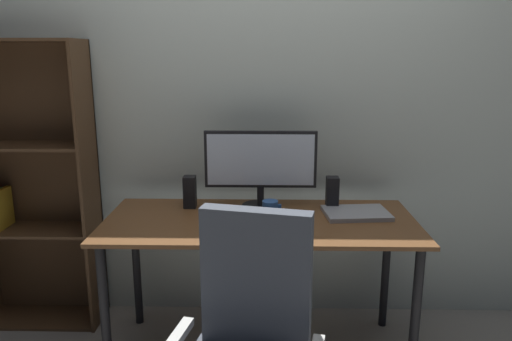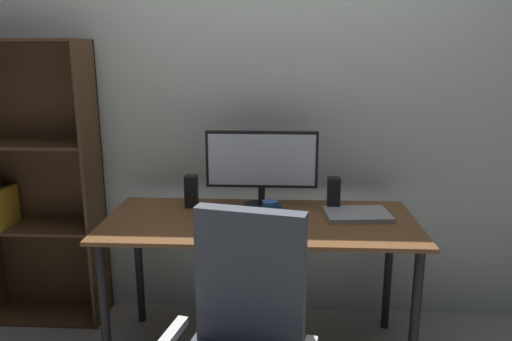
{
  "view_description": "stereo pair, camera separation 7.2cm",
  "coord_description": "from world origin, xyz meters",
  "px_view_note": "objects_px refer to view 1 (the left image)",
  "views": [
    {
      "loc": [
        0.03,
        -2.28,
        1.54
      ],
      "look_at": [
        -0.02,
        0.01,
        0.99
      ],
      "focal_mm": 34.19,
      "sensor_mm": 36.0,
      "label": 1
    },
    {
      "loc": [
        0.1,
        -2.28,
        1.54
      ],
      "look_at": [
        -0.02,
        0.01,
        0.99
      ],
      "focal_mm": 34.19,
      "sensor_mm": 36.0,
      "label": 2
    }
  ],
  "objects_px": {
    "coffee_mug": "(270,211)",
    "speaker_left": "(190,192)",
    "keyboard": "(251,231)",
    "bookshelf": "(30,189)",
    "speaker_right": "(332,193)",
    "monitor": "(261,164)",
    "desk": "(260,236)",
    "laptop": "(356,213)",
    "mouse": "(295,229)"
  },
  "relations": [
    {
      "from": "monitor",
      "to": "speaker_right",
      "type": "xyz_separation_m",
      "value": [
        0.38,
        -0.01,
        -0.15
      ]
    },
    {
      "from": "monitor",
      "to": "speaker_left",
      "type": "bearing_deg",
      "value": -178.8
    },
    {
      "from": "desk",
      "to": "mouse",
      "type": "distance_m",
      "value": 0.26
    },
    {
      "from": "monitor",
      "to": "laptop",
      "type": "distance_m",
      "value": 0.55
    },
    {
      "from": "laptop",
      "to": "bookshelf",
      "type": "height_order",
      "value": "bookshelf"
    },
    {
      "from": "mouse",
      "to": "speaker_right",
      "type": "height_order",
      "value": "speaker_right"
    },
    {
      "from": "keyboard",
      "to": "speaker_right",
      "type": "xyz_separation_m",
      "value": [
        0.42,
        0.37,
        0.08
      ]
    },
    {
      "from": "desk",
      "to": "bookshelf",
      "type": "xyz_separation_m",
      "value": [
        -1.3,
        0.34,
        0.14
      ]
    },
    {
      "from": "desk",
      "to": "speaker_right",
      "type": "bearing_deg",
      "value": 26.59
    },
    {
      "from": "bookshelf",
      "to": "speaker_right",
      "type": "bearing_deg",
      "value": -5.01
    },
    {
      "from": "speaker_right",
      "to": "coffee_mug",
      "type": "bearing_deg",
      "value": -147.72
    },
    {
      "from": "keyboard",
      "to": "speaker_left",
      "type": "bearing_deg",
      "value": 134.53
    },
    {
      "from": "keyboard",
      "to": "laptop",
      "type": "bearing_deg",
      "value": 28.64
    },
    {
      "from": "mouse",
      "to": "bookshelf",
      "type": "distance_m",
      "value": 1.55
    },
    {
      "from": "coffee_mug",
      "to": "speaker_right",
      "type": "height_order",
      "value": "speaker_right"
    },
    {
      "from": "monitor",
      "to": "coffee_mug",
      "type": "bearing_deg",
      "value": -77.25
    },
    {
      "from": "desk",
      "to": "keyboard",
      "type": "relative_size",
      "value": 5.31
    },
    {
      "from": "mouse",
      "to": "coffee_mug",
      "type": "distance_m",
      "value": 0.19
    },
    {
      "from": "desk",
      "to": "laptop",
      "type": "relative_size",
      "value": 4.81
    },
    {
      "from": "mouse",
      "to": "bookshelf",
      "type": "height_order",
      "value": "bookshelf"
    },
    {
      "from": "coffee_mug",
      "to": "speaker_left",
      "type": "distance_m",
      "value": 0.47
    },
    {
      "from": "speaker_left",
      "to": "speaker_right",
      "type": "height_order",
      "value": "same"
    },
    {
      "from": "monitor",
      "to": "laptop",
      "type": "xyz_separation_m",
      "value": [
        0.49,
        -0.12,
        -0.23
      ]
    },
    {
      "from": "coffee_mug",
      "to": "bookshelf",
      "type": "bearing_deg",
      "value": 165.33
    },
    {
      "from": "monitor",
      "to": "speaker_left",
      "type": "distance_m",
      "value": 0.41
    },
    {
      "from": "speaker_right",
      "to": "bookshelf",
      "type": "xyz_separation_m",
      "value": [
        -1.68,
        0.15,
        -0.03
      ]
    },
    {
      "from": "desk",
      "to": "monitor",
      "type": "height_order",
      "value": "monitor"
    },
    {
      "from": "keyboard",
      "to": "coffee_mug",
      "type": "height_order",
      "value": "coffee_mug"
    },
    {
      "from": "laptop",
      "to": "speaker_left",
      "type": "height_order",
      "value": "speaker_left"
    },
    {
      "from": "keyboard",
      "to": "mouse",
      "type": "bearing_deg",
      "value": 6.06
    },
    {
      "from": "desk",
      "to": "mouse",
      "type": "xyz_separation_m",
      "value": [
        0.16,
        -0.17,
        0.1
      ]
    },
    {
      "from": "mouse",
      "to": "coffee_mug",
      "type": "xyz_separation_m",
      "value": [
        -0.11,
        0.15,
        0.03
      ]
    },
    {
      "from": "laptop",
      "to": "speaker_left",
      "type": "relative_size",
      "value": 1.88
    },
    {
      "from": "desk",
      "to": "coffee_mug",
      "type": "height_order",
      "value": "coffee_mug"
    },
    {
      "from": "desk",
      "to": "mouse",
      "type": "relative_size",
      "value": 16.03
    },
    {
      "from": "laptop",
      "to": "speaker_right",
      "type": "height_order",
      "value": "speaker_right"
    },
    {
      "from": "laptop",
      "to": "bookshelf",
      "type": "relative_size",
      "value": 0.2
    },
    {
      "from": "desk",
      "to": "mouse",
      "type": "bearing_deg",
      "value": -46.15
    },
    {
      "from": "speaker_right",
      "to": "speaker_left",
      "type": "bearing_deg",
      "value": 180.0
    },
    {
      "from": "monitor",
      "to": "keyboard",
      "type": "distance_m",
      "value": 0.45
    },
    {
      "from": "keyboard",
      "to": "coffee_mug",
      "type": "xyz_separation_m",
      "value": [
        0.09,
        0.17,
        0.04
      ]
    },
    {
      "from": "desk",
      "to": "bookshelf",
      "type": "relative_size",
      "value": 0.95
    },
    {
      "from": "bookshelf",
      "to": "monitor",
      "type": "bearing_deg",
      "value": -6.11
    },
    {
      "from": "mouse",
      "to": "bookshelf",
      "type": "xyz_separation_m",
      "value": [
        -1.47,
        0.51,
        0.04
      ]
    },
    {
      "from": "desk",
      "to": "coffee_mug",
      "type": "distance_m",
      "value": 0.15
    },
    {
      "from": "monitor",
      "to": "mouse",
      "type": "height_order",
      "value": "monitor"
    },
    {
      "from": "coffee_mug",
      "to": "speaker_right",
      "type": "relative_size",
      "value": 0.6
    },
    {
      "from": "mouse",
      "to": "keyboard",
      "type": "bearing_deg",
      "value": -166.48
    },
    {
      "from": "monitor",
      "to": "keyboard",
      "type": "bearing_deg",
      "value": -96.17
    },
    {
      "from": "monitor",
      "to": "bookshelf",
      "type": "xyz_separation_m",
      "value": [
        -1.31,
        0.14,
        -0.19
      ]
    }
  ]
}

